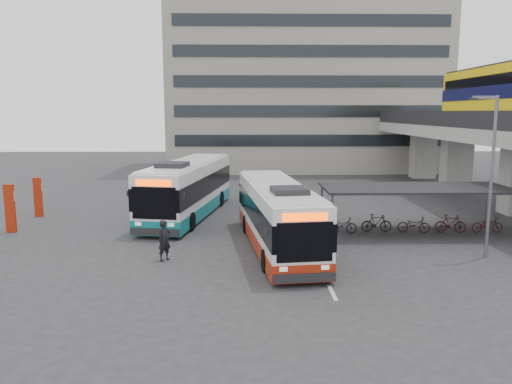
{
  "coord_description": "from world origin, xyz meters",
  "views": [
    {
      "loc": [
        -0.63,
        -23.31,
        6.52
      ],
      "look_at": [
        -0.08,
        4.79,
        2.0
      ],
      "focal_mm": 35.0,
      "sensor_mm": 36.0,
      "label": 1
    }
  ],
  "objects_px": {
    "bus_teal": "(189,189)",
    "pedestrian": "(164,240)",
    "bus_main": "(277,216)",
    "lamp_post": "(490,167)"
  },
  "relations": [
    {
      "from": "bus_main",
      "to": "lamp_post",
      "type": "relative_size",
      "value": 1.61
    },
    {
      "from": "pedestrian",
      "to": "lamp_post",
      "type": "relative_size",
      "value": 0.25
    },
    {
      "from": "bus_main",
      "to": "pedestrian",
      "type": "relative_size",
      "value": 6.37
    },
    {
      "from": "bus_teal",
      "to": "pedestrian",
      "type": "bearing_deg",
      "value": -80.1
    },
    {
      "from": "bus_main",
      "to": "bus_teal",
      "type": "height_order",
      "value": "bus_teal"
    },
    {
      "from": "pedestrian",
      "to": "bus_teal",
      "type": "bearing_deg",
      "value": 43.53
    },
    {
      "from": "bus_teal",
      "to": "lamp_post",
      "type": "bearing_deg",
      "value": -23.83
    },
    {
      "from": "bus_teal",
      "to": "pedestrian",
      "type": "height_order",
      "value": "bus_teal"
    },
    {
      "from": "bus_main",
      "to": "bus_teal",
      "type": "relative_size",
      "value": 0.91
    },
    {
      "from": "bus_teal",
      "to": "pedestrian",
      "type": "distance_m",
      "value": 9.78
    }
  ]
}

